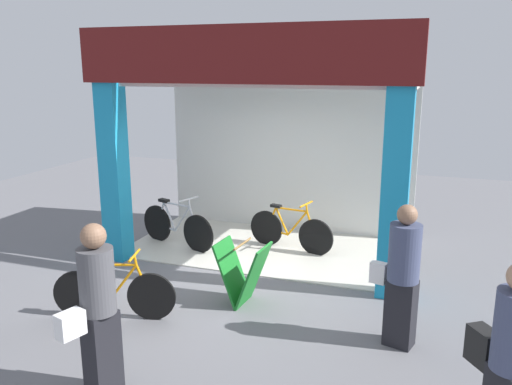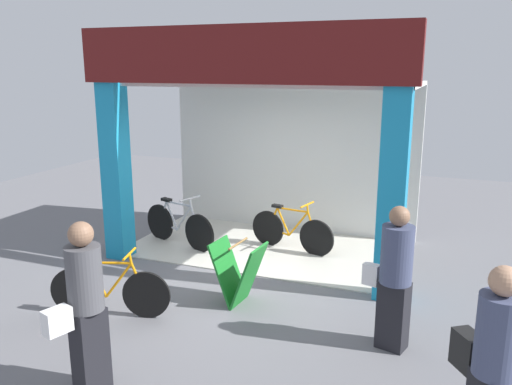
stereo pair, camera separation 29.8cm
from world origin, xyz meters
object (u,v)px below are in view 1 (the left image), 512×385
object	(u,v)px
pedestrian_0	(402,274)
bicycle_inside_1	(177,226)
bicycle_inside_0	(290,231)
bicycle_parked_0	(114,293)
sandwich_board_sign	(243,274)
pedestrian_3	(98,310)
pedestrian_2	(509,361)

from	to	relation	value
pedestrian_0	bicycle_inside_1	bearing A→B (deg)	151.28
bicycle_inside_0	bicycle_parked_0	bearing A→B (deg)	-114.01
sandwich_board_sign	pedestrian_0	size ratio (longest dim) A/B	0.52
sandwich_board_sign	pedestrian_3	world-z (taller)	pedestrian_3
sandwich_board_sign	pedestrian_3	bearing A→B (deg)	-103.61
sandwich_board_sign	pedestrian_2	world-z (taller)	pedestrian_2
bicycle_parked_0	pedestrian_3	xyz separation A→B (m)	(0.82, -1.41, 0.55)
bicycle_inside_1	bicycle_parked_0	size ratio (longest dim) A/B	1.06
bicycle_parked_0	sandwich_board_sign	xyz separation A→B (m)	(1.38, 0.92, 0.09)
sandwich_board_sign	bicycle_parked_0	bearing A→B (deg)	-146.32
pedestrian_0	bicycle_parked_0	bearing A→B (deg)	-171.36
sandwich_board_sign	pedestrian_0	xyz separation A→B (m)	(2.05, -0.40, 0.43)
bicycle_inside_0	bicycle_inside_1	xyz separation A→B (m)	(-1.93, -0.47, 0.02)
sandwich_board_sign	pedestrian_0	world-z (taller)	pedestrian_0
bicycle_inside_0	pedestrian_2	world-z (taller)	pedestrian_2
bicycle_inside_1	bicycle_inside_0	bearing A→B (deg)	13.76
pedestrian_0	pedestrian_3	xyz separation A→B (m)	(-2.61, -1.93, 0.04)
bicycle_inside_1	pedestrian_2	bearing A→B (deg)	-37.46
pedestrian_0	pedestrian_3	world-z (taller)	pedestrian_3
bicycle_inside_0	bicycle_parked_0	xyz separation A→B (m)	(-1.41, -3.16, -0.01)
bicycle_inside_0	pedestrian_2	xyz separation A→B (m)	(2.94, -4.20, 0.52)
pedestrian_3	sandwich_board_sign	bearing A→B (deg)	76.39
bicycle_parked_0	pedestrian_0	bearing A→B (deg)	8.64
bicycle_parked_0	pedestrian_3	size ratio (longest dim) A/B	0.88
pedestrian_2	bicycle_inside_0	bearing A→B (deg)	124.94
pedestrian_0	bicycle_inside_0	bearing A→B (deg)	127.46
bicycle_inside_0	bicycle_parked_0	world-z (taller)	bicycle_inside_0
bicycle_inside_1	pedestrian_0	world-z (taller)	pedestrian_0
pedestrian_3	pedestrian_2	bearing A→B (deg)	5.90
bicycle_inside_0	pedestrian_0	size ratio (longest dim) A/B	0.94
bicycle_inside_0	pedestrian_0	distance (m)	3.36
bicycle_inside_1	pedestrian_2	xyz separation A→B (m)	(4.87, -3.73, 0.50)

